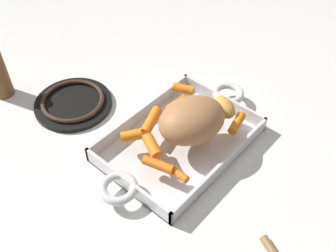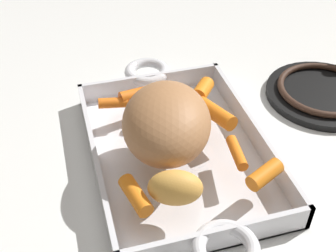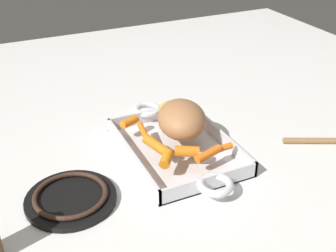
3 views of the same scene
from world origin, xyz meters
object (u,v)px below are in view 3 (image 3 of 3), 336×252
at_px(roasting_dish, 176,148).
at_px(baby_carrot_southwest, 129,122).
at_px(baby_carrot_center_right, 188,111).
at_px(potato_golden_small, 171,109).
at_px(baby_carrot_short, 208,154).
at_px(baby_carrot_center_left, 156,145).
at_px(baby_carrot_southeast, 143,130).
at_px(baby_carrot_long, 223,148).
at_px(baby_carrot_northwest, 187,151).
at_px(pork_roast, 182,119).
at_px(stove_burner_rear, 71,197).
at_px(baby_carrot_northeast, 166,159).

xyz_separation_m(roasting_dish, baby_carrot_southwest, (-0.11, -0.08, 0.04)).
relative_size(roasting_dish, baby_carrot_center_right, 7.74).
relative_size(baby_carrot_southwest, baby_carrot_center_right, 0.84).
bearing_deg(baby_carrot_southwest, potato_golden_small, 90.33).
height_order(baby_carrot_short, potato_golden_small, potato_golden_small).
xyz_separation_m(roasting_dish, baby_carrot_center_left, (0.02, -0.06, 0.04)).
height_order(roasting_dish, potato_golden_small, potato_golden_small).
bearing_deg(baby_carrot_center_left, baby_carrot_southeast, 179.80).
height_order(baby_carrot_long, baby_carrot_southeast, baby_carrot_long).
relative_size(baby_carrot_southwest, baby_carrot_northwest, 0.89).
bearing_deg(baby_carrot_center_left, baby_carrot_center_right, 129.46).
height_order(baby_carrot_southeast, potato_golden_small, potato_golden_small).
xyz_separation_m(pork_roast, baby_carrot_center_left, (0.04, -0.08, -0.03)).
distance_m(baby_carrot_long, baby_carrot_southeast, 0.20).
bearing_deg(stove_burner_rear, baby_carrot_northeast, 87.79).
bearing_deg(pork_roast, baby_carrot_southwest, -133.21).
bearing_deg(baby_carrot_center_left, baby_carrot_southwest, -172.82).
distance_m(baby_carrot_short, baby_carrot_center_right, 0.20).
bearing_deg(baby_carrot_center_left, baby_carrot_northwest, 44.44).
xyz_separation_m(roasting_dish, baby_carrot_northwest, (0.07, -0.01, 0.04)).
xyz_separation_m(baby_carrot_southwest, stove_burner_rear, (0.18, -0.19, -0.04)).
distance_m(baby_carrot_southeast, baby_carrot_northeast, 0.14).
height_order(baby_carrot_center_left, potato_golden_small, potato_golden_small).
bearing_deg(roasting_dish, baby_carrot_southwest, -143.71).
distance_m(pork_roast, potato_golden_small, 0.10).
bearing_deg(pork_roast, baby_carrot_long, 27.05).
height_order(baby_carrot_southwest, baby_carrot_center_right, baby_carrot_southwest).
distance_m(baby_carrot_long, baby_carrot_center_right, 0.18).
bearing_deg(baby_carrot_southwest, baby_carrot_center_left, 7.18).
distance_m(baby_carrot_southwest, baby_carrot_northwest, 0.19).
relative_size(baby_carrot_southwest, baby_carrot_short, 0.73).
height_order(roasting_dish, baby_carrot_northeast, baby_carrot_northeast).
bearing_deg(potato_golden_small, roasting_dish, -18.31).
height_order(pork_roast, baby_carrot_southeast, pork_roast).
relative_size(baby_carrot_long, baby_carrot_center_right, 0.76).
height_order(baby_carrot_northwest, stove_burner_rear, baby_carrot_northwest).
relative_size(roasting_dish, baby_carrot_short, 6.68).
bearing_deg(baby_carrot_center_right, baby_carrot_northeast, -39.18).
bearing_deg(baby_carrot_northeast, stove_burner_rear, -92.21).
bearing_deg(baby_carrot_northwest, baby_carrot_center_left, -135.56).
bearing_deg(baby_carrot_southeast, baby_carrot_short, 30.04).
bearing_deg(potato_golden_small, baby_carrot_long, 10.81).
bearing_deg(baby_carrot_southwest, baby_carrot_southeast, 18.82).
bearing_deg(baby_carrot_northeast, baby_carrot_short, 78.35).
bearing_deg(stove_burner_rear, roasting_dish, 104.75).
distance_m(baby_carrot_northwest, stove_burner_rear, 0.26).
bearing_deg(baby_carrot_northwest, roasting_dish, 171.81).
relative_size(baby_carrot_center_left, baby_carrot_center_right, 1.22).
xyz_separation_m(baby_carrot_short, stove_burner_rear, (-0.03, -0.30, -0.04)).
bearing_deg(pork_roast, baby_carrot_short, 4.70).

